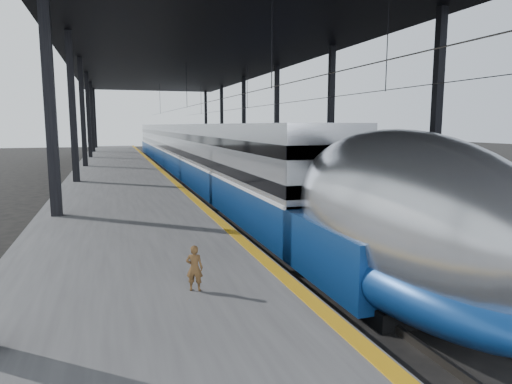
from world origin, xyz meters
name	(u,v)px	position (x,y,z in m)	size (l,w,h in m)	color
ground	(263,271)	(0.00, 0.00, 0.00)	(160.00, 160.00, 0.00)	black
platform	(119,179)	(-3.50, 20.00, 0.50)	(6.00, 80.00, 1.00)	#4C4C4F
yellow_strip	(161,170)	(-0.70, 20.00, 1.00)	(0.30, 80.00, 0.01)	#CC9113
rails	(234,181)	(4.50, 20.00, 0.08)	(6.52, 80.00, 0.16)	slate
canopy	(196,50)	(1.90, 20.00, 9.12)	(18.00, 75.00, 9.47)	black
tgv_train	(189,152)	(2.00, 24.31, 1.93)	(2.88, 65.20, 4.13)	#B3B6BB
second_train	(214,144)	(7.00, 37.97, 1.97)	(2.83, 56.05, 3.90)	navy
child	(194,268)	(-2.56, -3.57, 1.44)	(0.32, 0.21, 0.87)	#53371B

